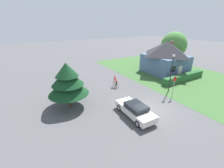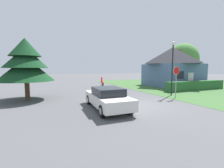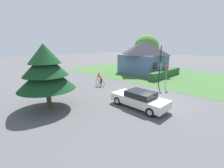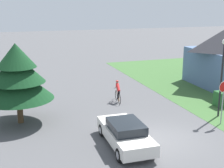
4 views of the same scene
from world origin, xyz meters
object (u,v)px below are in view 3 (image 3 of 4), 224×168
stop_sign (166,72)px  conifer_tall_near (46,70)px  cottage_house (143,56)px  street_lamp (160,58)px  sedan_left_lane (139,99)px  deciduous_tree_right (146,48)px  cyclist (100,80)px

stop_sign → conifer_tall_near: (-11.43, 4.11, 1.08)m
cottage_house → street_lamp: bearing=-132.8°
sedan_left_lane → deciduous_tree_right: deciduous_tree_right is taller
cottage_house → conifer_tall_near: 18.44m
cottage_house → street_lamp: cottage_house is taller
sedan_left_lane → cyclist: 7.33m
conifer_tall_near → stop_sign: bearing=-19.8°
cottage_house → street_lamp: size_ratio=1.44×
deciduous_tree_right → conifer_tall_near: bearing=-165.9°
cottage_house → deciduous_tree_right: (5.03, 2.59, 1.33)m
cyclist → conifer_tall_near: 7.61m
stop_sign → sedan_left_lane: bearing=6.3°
sedan_left_lane → street_lamp: size_ratio=0.90×
sedan_left_lane → cyclist: cyclist is taller
conifer_tall_near → cottage_house: bearing=10.1°
sedan_left_lane → deciduous_tree_right: 21.57m
cottage_house → deciduous_tree_right: deciduous_tree_right is taller
cyclist → deciduous_tree_right: deciduous_tree_right is taller
cyclist → cottage_house: bearing=-76.8°
cyclist → stop_sign: size_ratio=0.66×
cottage_house → stop_sign: cottage_house is taller
conifer_tall_near → deciduous_tree_right: deciduous_tree_right is taller
stop_sign → deciduous_tree_right: 15.56m
street_lamp → cyclist: bearing=136.2°
cottage_house → stop_sign: (-6.73, -7.33, -1.02)m
cottage_house → sedan_left_lane: bearing=-146.5°
street_lamp → conifer_tall_near: size_ratio=1.03×
conifer_tall_near → cyclist: bearing=15.8°
cyclist → conifer_tall_near: conifer_tall_near is taller
cyclist → deciduous_tree_right: (16.18, 3.83, 3.46)m
street_lamp → deciduous_tree_right: bearing=38.3°
sedan_left_lane → stop_sign: stop_sign is taller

